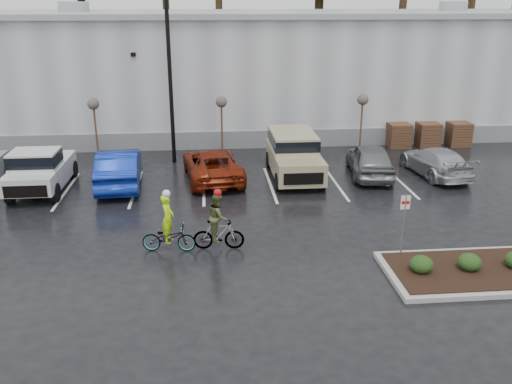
{
  "coord_description": "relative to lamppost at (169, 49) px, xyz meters",
  "views": [
    {
      "loc": [
        -2.27,
        -15.03,
        7.89
      ],
      "look_at": [
        -0.57,
        3.41,
        1.3
      ],
      "focal_mm": 38.0,
      "sensor_mm": 36.0,
      "label": 1
    }
  ],
  "objects": [
    {
      "name": "car_red",
      "position": [
        1.92,
        -3.0,
        -4.97
      ],
      "size": [
        2.99,
        5.41,
        1.43
      ],
      "primitive_type": "imported",
      "rotation": [
        0.0,
        0.0,
        3.26
      ],
      "color": "maroon",
      "rests_on": "ground"
    },
    {
      "name": "ground",
      "position": [
        4.0,
        -12.0,
        -5.69
      ],
      "size": [
        120.0,
        120.0,
        0.0
      ],
      "primitive_type": "plane",
      "color": "black",
      "rests_on": "ground"
    },
    {
      "name": "pallet_stack_b",
      "position": [
        14.2,
        2.0,
        -5.01
      ],
      "size": [
        1.2,
        1.2,
        1.35
      ],
      "primitive_type": "cube",
      "color": "#44261B",
      "rests_on": "ground"
    },
    {
      "name": "wooded_ridge",
      "position": [
        4.0,
        33.0,
        -2.69
      ],
      "size": [
        80.0,
        25.0,
        6.0
      ],
      "primitive_type": "cube",
      "color": "#1F3616",
      "rests_on": "ground"
    },
    {
      "name": "car_grey",
      "position": [
        9.34,
        -3.08,
        -4.91
      ],
      "size": [
        2.42,
        4.77,
        1.56
      ],
      "primitive_type": "imported",
      "rotation": [
        0.0,
        0.0,
        3.01
      ],
      "color": "slate",
      "rests_on": "ground"
    },
    {
      "name": "fire_lane_sign",
      "position": [
        7.8,
        -11.8,
        -4.28
      ],
      "size": [
        0.3,
        0.05,
        2.2
      ],
      "color": "gray",
      "rests_on": "ground"
    },
    {
      "name": "warehouse",
      "position": [
        4.0,
        9.99,
        -2.04
      ],
      "size": [
        60.5,
        15.5,
        7.2
      ],
      "color": "#A7A9AC",
      "rests_on": "ground"
    },
    {
      "name": "shrub_a",
      "position": [
        8.0,
        -13.0,
        -5.27
      ],
      "size": [
        0.7,
        0.7,
        0.52
      ],
      "primitive_type": "ellipsoid",
      "color": "#193412",
      "rests_on": "curb_island"
    },
    {
      "name": "car_far_silver",
      "position": [
        12.45,
        -3.29,
        -5.02
      ],
      "size": [
        2.37,
        4.78,
        1.34
      ],
      "primitive_type": "imported",
      "rotation": [
        0.0,
        0.0,
        3.25
      ],
      "color": "#B0B4B8",
      "rests_on": "ground"
    },
    {
      "name": "pallet_stack_c",
      "position": [
        16.0,
        2.0,
        -5.01
      ],
      "size": [
        1.2,
        1.2,
        1.35
      ],
      "primitive_type": "cube",
      "color": "#44261B",
      "rests_on": "ground"
    },
    {
      "name": "pallet_stack_a",
      "position": [
        12.5,
        2.0,
        -5.01
      ],
      "size": [
        1.2,
        1.2,
        1.35
      ],
      "primitive_type": "cube",
      "color": "#44261B",
      "rests_on": "ground"
    },
    {
      "name": "car_blue",
      "position": [
        -2.24,
        -3.47,
        -4.85
      ],
      "size": [
        2.18,
        5.22,
        1.68
      ],
      "primitive_type": "imported",
      "rotation": [
        0.0,
        0.0,
        3.22
      ],
      "color": "navy",
      "rests_on": "ground"
    },
    {
      "name": "suv_tan",
      "position": [
        5.73,
        -3.05,
        -4.66
      ],
      "size": [
        2.2,
        5.1,
        2.06
      ],
      "primitive_type": null,
      "color": "tan",
      "rests_on": "ground"
    },
    {
      "name": "sapling_west",
      "position": [
        -4.0,
        1.0,
        -2.96
      ],
      "size": [
        0.6,
        0.6,
        3.2
      ],
      "color": "#44261B",
      "rests_on": "ground"
    },
    {
      "name": "sapling_east",
      "position": [
        10.0,
        1.0,
        -2.96
      ],
      "size": [
        0.6,
        0.6,
        3.2
      ],
      "color": "#44261B",
      "rests_on": "ground"
    },
    {
      "name": "lamppost",
      "position": [
        0.0,
        0.0,
        0.0
      ],
      "size": [
        0.5,
        1.0,
        9.22
      ],
      "color": "black",
      "rests_on": "ground"
    },
    {
      "name": "cyclist_olive",
      "position": [
        2.0,
        -10.5,
        -4.9
      ],
      "size": [
        1.67,
        0.81,
        2.13
      ],
      "rotation": [
        0.0,
        0.0,
        1.51
      ],
      "color": "#3F3F44",
      "rests_on": "ground"
    },
    {
      "name": "pickup_white",
      "position": [
        -5.5,
        -3.58,
        -4.71
      ],
      "size": [
        2.1,
        5.2,
        1.96
      ],
      "primitive_type": null,
      "color": "silver",
      "rests_on": "ground"
    },
    {
      "name": "cyclist_hivis",
      "position": [
        0.35,
        -10.5,
        -5.01
      ],
      "size": [
        1.83,
        0.82,
        2.15
      ],
      "rotation": [
        0.0,
        0.0,
        1.46
      ],
      "color": "#3F3F44",
      "rests_on": "ground"
    },
    {
      "name": "sapling_mid",
      "position": [
        2.5,
        1.0,
        -2.96
      ],
      "size": [
        0.6,
        0.6,
        3.2
      ],
      "color": "#44261B",
      "rests_on": "ground"
    },
    {
      "name": "shrub_b",
      "position": [
        9.5,
        -13.0,
        -5.27
      ],
      "size": [
        0.7,
        0.7,
        0.52
      ],
      "primitive_type": "ellipsoid",
      "color": "#193412",
      "rests_on": "curb_island"
    }
  ]
}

